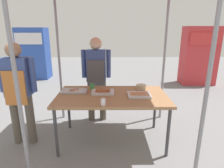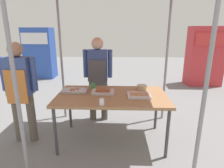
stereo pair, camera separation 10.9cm
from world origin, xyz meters
TOP-DOWN VIEW (x-y plane):
  - ground_plane at (0.00, 0.00)m, footprint 18.00×18.00m
  - stall_table at (0.00, 0.00)m, footprint 1.60×0.90m
  - tray_grilled_sausages at (0.39, -0.06)m, footprint 0.32×0.26m
  - tray_meat_skewers at (-0.57, 0.12)m, footprint 0.39×0.23m
  - tray_pork_links at (-0.14, 0.08)m, footprint 0.33×0.24m
  - condiment_bowl at (0.47, 0.29)m, footprint 0.16×0.16m
  - drink_cup_near_edge at (-0.11, -0.39)m, footprint 0.06×0.06m
  - drink_cup_by_wok at (-0.32, 0.29)m, footprint 0.07×0.07m
  - vendor_woman at (-0.28, 0.71)m, footprint 0.52×0.23m
  - customer_nearby at (-1.33, -0.04)m, footprint 0.52×0.22m
  - neighbor_stall_left at (2.68, 3.18)m, footprint 1.00×0.58m
  - neighbor_stall_right at (-2.65, 3.91)m, footprint 0.96×0.64m

SIDE VIEW (x-z plane):
  - ground_plane at x=0.00m, z-range 0.00..0.00m
  - stall_table at x=0.00m, z-range 0.32..1.07m
  - tray_meat_skewers at x=-0.57m, z-range 0.75..0.79m
  - tray_grilled_sausages at x=0.39m, z-range 0.75..0.79m
  - tray_pork_links at x=-0.14m, z-range 0.74..0.80m
  - condiment_bowl at x=0.47m, z-range 0.75..0.82m
  - drink_cup_by_wok at x=-0.32m, z-range 0.75..0.84m
  - drink_cup_near_edge at x=-0.11m, z-range 0.75..0.84m
  - neighbor_stall_right at x=-2.65m, z-range 0.00..1.72m
  - neighbor_stall_left at x=2.68m, z-range 0.01..1.75m
  - customer_nearby at x=-1.33m, z-range 0.13..1.64m
  - vendor_woman at x=-0.28m, z-range 0.14..1.67m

